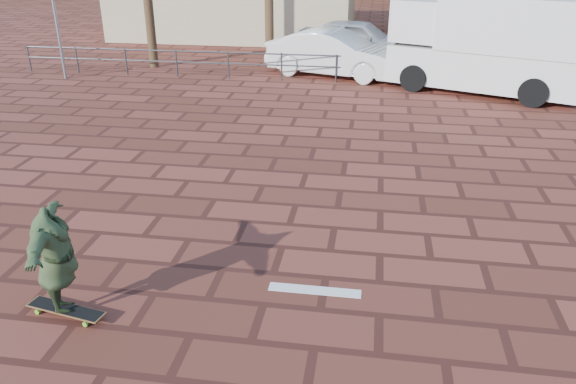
% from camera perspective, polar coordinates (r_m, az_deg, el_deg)
% --- Properties ---
extents(ground, '(120.00, 120.00, 0.00)m').
position_cam_1_polar(ground, '(9.69, -0.62, -5.61)').
color(ground, brown).
rests_on(ground, ground).
extents(paint_stripe, '(1.40, 0.22, 0.01)m').
position_cam_1_polar(paint_stripe, '(8.61, 2.73, -9.93)').
color(paint_stripe, white).
rests_on(paint_stripe, ground).
extents(guardrail, '(24.06, 0.06, 1.00)m').
position_cam_1_polar(guardrail, '(20.73, 4.94, 12.88)').
color(guardrail, '#47494F').
rests_on(guardrail, ground).
extents(longboard, '(1.21, 0.48, 0.12)m').
position_cam_1_polar(longboard, '(8.64, -21.62, -11.04)').
color(longboard, olive).
rests_on(longboard, ground).
extents(skateboarder, '(1.21, 2.01, 1.59)m').
position_cam_1_polar(skateboarder, '(8.21, -22.50, -6.38)').
color(skateboarder, '#2F4022').
rests_on(skateboarder, longboard).
extents(campervan, '(6.60, 4.57, 3.16)m').
position_cam_1_polar(campervan, '(20.34, 19.78, 14.16)').
color(campervan, white).
rests_on(campervan, ground).
extents(car_silver, '(5.32, 2.88, 1.72)m').
position_cam_1_polar(car_silver, '(24.60, 7.13, 15.07)').
color(car_silver, '#BABCC2').
rests_on(car_silver, ground).
extents(car_white, '(5.40, 3.23, 1.68)m').
position_cam_1_polar(car_white, '(21.69, 4.79, 13.84)').
color(car_white, white).
rests_on(car_white, ground).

